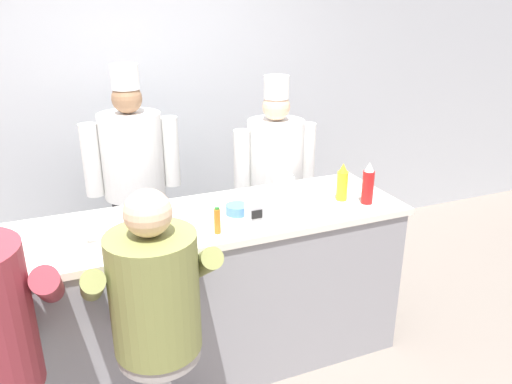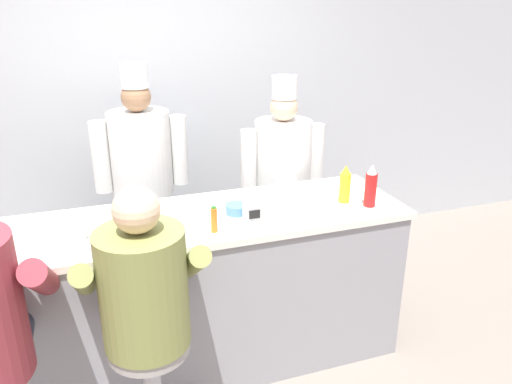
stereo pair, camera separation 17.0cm
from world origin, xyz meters
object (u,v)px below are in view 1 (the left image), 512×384
(hot_sauce_bottle_orange, at_px, (217,221))
(coffee_mug_white, at_px, (78,238))
(water_pitcher_clear, at_px, (283,189))
(napkin_dispenser_chrome, at_px, (255,212))
(ketchup_bottle_red, at_px, (368,184))
(diner_seated_olive, at_px, (154,301))
(mustard_bottle_yellow, at_px, (342,183))
(cook_in_whites_far, at_px, (275,177))
(cereal_bowl, at_px, (237,209))
(cook_in_whites_near, at_px, (134,175))
(breakfast_plate, at_px, (139,225))

(hot_sauce_bottle_orange, height_order, coffee_mug_white, hot_sauce_bottle_orange)
(water_pitcher_clear, distance_m, napkin_dispenser_chrome, 0.34)
(ketchup_bottle_red, distance_m, diner_seated_olive, 1.45)
(water_pitcher_clear, distance_m, diner_seated_olive, 1.12)
(mustard_bottle_yellow, xyz_separation_m, water_pitcher_clear, (-0.35, 0.09, -0.02))
(diner_seated_olive, xyz_separation_m, cook_in_whites_far, (1.17, 1.29, -0.01))
(napkin_dispenser_chrome, bearing_deg, coffee_mug_white, 173.81)
(ketchup_bottle_red, xyz_separation_m, coffee_mug_white, (-1.64, 0.08, -0.08))
(mustard_bottle_yellow, height_order, hot_sauce_bottle_orange, mustard_bottle_yellow)
(water_pitcher_clear, distance_m, cereal_bowl, 0.32)
(coffee_mug_white, bearing_deg, hot_sauce_bottle_orange, -11.08)
(cereal_bowl, distance_m, cook_in_whites_near, 1.09)
(napkin_dispenser_chrome, bearing_deg, cereal_bowl, 104.53)
(ketchup_bottle_red, distance_m, water_pitcher_clear, 0.50)
(water_pitcher_clear, xyz_separation_m, cook_in_whites_near, (-0.72, 0.96, -0.13))
(napkin_dispenser_chrome, relative_size, diner_seated_olive, 0.09)
(hot_sauce_bottle_orange, height_order, diner_seated_olive, diner_seated_olive)
(diner_seated_olive, bearing_deg, cereal_bowl, 43.83)
(water_pitcher_clear, height_order, breakfast_plate, water_pitcher_clear)
(hot_sauce_bottle_orange, bearing_deg, cook_in_whites_near, 100.80)
(cereal_bowl, bearing_deg, ketchup_bottle_red, -10.84)
(mustard_bottle_yellow, relative_size, breakfast_plate, 0.96)
(coffee_mug_white, height_order, cook_in_whites_near, cook_in_whites_near)
(diner_seated_olive, xyz_separation_m, cook_in_whites_near, (0.19, 1.59, 0.04))
(napkin_dispenser_chrome, xyz_separation_m, diner_seated_olive, (-0.64, -0.42, -0.14))
(cereal_bowl, height_order, cook_in_whites_near, cook_in_whites_near)
(cook_in_whites_near, relative_size, cook_in_whites_far, 1.05)
(hot_sauce_bottle_orange, distance_m, breakfast_plate, 0.43)
(diner_seated_olive, bearing_deg, mustard_bottle_yellow, 22.95)
(cereal_bowl, xyz_separation_m, cook_in_whites_near, (-0.41, 1.01, -0.06))
(mustard_bottle_yellow, height_order, cereal_bowl, mustard_bottle_yellow)
(hot_sauce_bottle_orange, relative_size, cook_in_whites_near, 0.08)
(cereal_bowl, height_order, coffee_mug_white, coffee_mug_white)
(mustard_bottle_yellow, xyz_separation_m, cook_in_whites_near, (-1.07, 1.05, -0.15))
(mustard_bottle_yellow, relative_size, hot_sauce_bottle_orange, 1.59)
(hot_sauce_bottle_orange, distance_m, napkin_dispenser_chrome, 0.23)
(cereal_bowl, bearing_deg, cook_in_whites_far, 51.45)
(hot_sauce_bottle_orange, bearing_deg, mustard_bottle_yellow, 10.31)
(hot_sauce_bottle_orange, distance_m, cook_in_whites_far, 1.18)
(diner_seated_olive, bearing_deg, napkin_dispenser_chrome, 32.89)
(breakfast_plate, distance_m, cereal_bowl, 0.55)
(cook_in_whites_far, bearing_deg, cereal_bowl, -128.55)
(water_pitcher_clear, distance_m, cook_in_whites_far, 0.73)
(hot_sauce_bottle_orange, relative_size, breakfast_plate, 0.60)
(hot_sauce_bottle_orange, distance_m, coffee_mug_white, 0.69)
(cook_in_whites_near, bearing_deg, diner_seated_olive, -96.81)
(napkin_dispenser_chrome, distance_m, cook_in_whites_far, 1.03)
(mustard_bottle_yellow, bearing_deg, cereal_bowl, 176.25)
(hot_sauce_bottle_orange, distance_m, cook_in_whites_near, 1.23)
(napkin_dispenser_chrome, distance_m, cook_in_whites_near, 1.26)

